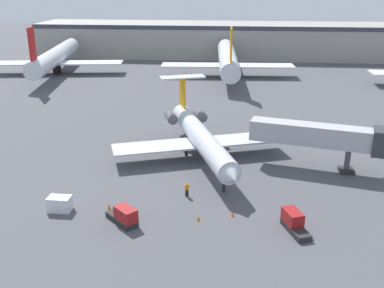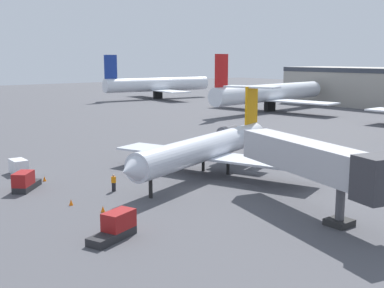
# 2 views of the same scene
# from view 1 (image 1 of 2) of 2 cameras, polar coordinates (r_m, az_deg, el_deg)

# --- Properties ---
(ground_plane) EXTENTS (400.00, 400.00, 0.10)m
(ground_plane) POSITION_cam_1_polar(r_m,az_deg,el_deg) (56.26, 3.75, -4.26)
(ground_plane) COLOR #4C4C51
(regional_jet) EXTENTS (23.66, 27.54, 9.26)m
(regional_jet) POSITION_cam_1_polar(r_m,az_deg,el_deg) (60.99, 0.96, 1.09)
(regional_jet) COLOR silver
(regional_jet) RESTS_ON ground_plane
(jet_bridge) EXTENTS (17.64, 7.08, 6.17)m
(jet_bridge) POSITION_cam_1_polar(r_m,az_deg,el_deg) (59.25, 16.84, 0.89)
(jet_bridge) COLOR #ADADB2
(jet_bridge) RESTS_ON ground_plane
(ground_crew_marshaller) EXTENTS (0.48, 0.45, 1.69)m
(ground_crew_marshaller) POSITION_cam_1_polar(r_m,az_deg,el_deg) (51.04, -0.66, -5.79)
(ground_crew_marshaller) COLOR black
(ground_crew_marshaller) RESTS_ON ground_plane
(baggage_tug_lead) EXTENTS (3.89, 3.74, 1.90)m
(baggage_tug_lead) POSITION_cam_1_polar(r_m,az_deg,el_deg) (46.22, -8.62, -9.04)
(baggage_tug_lead) COLOR #262628
(baggage_tug_lead) RESTS_ON ground_plane
(baggage_tug_trailing) EXTENTS (2.72, 4.24, 1.90)m
(baggage_tug_trailing) POSITION_cam_1_polar(r_m,az_deg,el_deg) (45.79, 12.79, -9.65)
(baggage_tug_trailing) COLOR #262628
(baggage_tug_trailing) RESTS_ON ground_plane
(cargo_container_uld) EXTENTS (2.44, 1.55, 1.61)m
(cargo_container_uld) POSITION_cam_1_polar(r_m,az_deg,el_deg) (50.09, -16.43, -7.30)
(cargo_container_uld) COLOR silver
(cargo_container_uld) RESTS_ON ground_plane
(traffic_cone_near) EXTENTS (0.36, 0.36, 0.55)m
(traffic_cone_near) POSITION_cam_1_polar(r_m,az_deg,el_deg) (49.51, -10.49, -7.79)
(traffic_cone_near) COLOR orange
(traffic_cone_near) RESTS_ON ground_plane
(traffic_cone_mid) EXTENTS (0.36, 0.36, 0.55)m
(traffic_cone_mid) POSITION_cam_1_polar(r_m,az_deg,el_deg) (46.55, 0.82, -9.36)
(traffic_cone_mid) COLOR orange
(traffic_cone_mid) RESTS_ON ground_plane
(traffic_cone_far) EXTENTS (0.36, 0.36, 0.55)m
(traffic_cone_far) POSITION_cam_1_polar(r_m,az_deg,el_deg) (47.53, 5.15, -8.77)
(traffic_cone_far) COLOR orange
(traffic_cone_far) RESTS_ON ground_plane
(terminal_building) EXTENTS (120.03, 18.20, 10.16)m
(terminal_building) POSITION_cam_1_polar(r_m,az_deg,el_deg) (143.83, 5.09, 12.99)
(terminal_building) COLOR #9E998E
(terminal_building) RESTS_ON ground_plane
(parked_airliner_west_mid) EXTENTS (34.14, 40.24, 13.56)m
(parked_airliner_west_mid) POSITION_cam_1_polar(r_m,az_deg,el_deg) (121.71, -16.94, 10.53)
(parked_airliner_west_mid) COLOR silver
(parked_airliner_west_mid) RESTS_ON ground_plane
(parked_airliner_centre) EXTENTS (33.15, 39.32, 13.78)m
(parked_airliner_centre) POSITION_cam_1_polar(r_m,az_deg,el_deg) (113.52, 4.54, 10.73)
(parked_airliner_centre) COLOR silver
(parked_airliner_centre) RESTS_ON ground_plane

